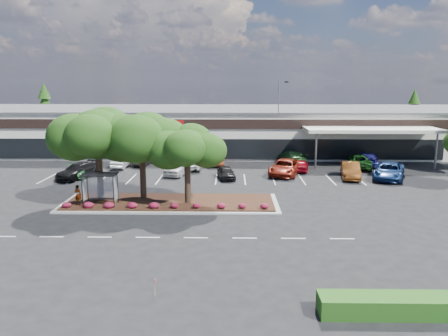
{
  "coord_description": "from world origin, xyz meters",
  "views": [
    {
      "loc": [
        3.16,
        -31.26,
        10.14
      ],
      "look_at": [
        2.45,
        6.55,
        2.6
      ],
      "focal_mm": 35.0,
      "sensor_mm": 36.0,
      "label": 1
    }
  ],
  "objects_px": {
    "survey_stake": "(155,285)",
    "car_1": "(78,171)",
    "car_0": "(76,171)",
    "light_pole": "(279,126)"
  },
  "relations": [
    {
      "from": "light_pole",
      "to": "car_1",
      "type": "relative_size",
      "value": 1.88
    },
    {
      "from": "car_0",
      "to": "car_1",
      "type": "relative_size",
      "value": 0.79
    },
    {
      "from": "survey_stake",
      "to": "car_0",
      "type": "xyz_separation_m",
      "value": [
        -13.07,
        26.29,
        0.12
      ]
    },
    {
      "from": "car_0",
      "to": "car_1",
      "type": "xyz_separation_m",
      "value": [
        0.37,
        -0.45,
        0.08
      ]
    },
    {
      "from": "survey_stake",
      "to": "car_1",
      "type": "height_order",
      "value": "car_1"
    },
    {
      "from": "survey_stake",
      "to": "car_1",
      "type": "distance_m",
      "value": 28.8
    },
    {
      "from": "survey_stake",
      "to": "car_0",
      "type": "height_order",
      "value": "car_0"
    },
    {
      "from": "car_1",
      "to": "light_pole",
      "type": "bearing_deg",
      "value": 50.02
    },
    {
      "from": "light_pole",
      "to": "car_1",
      "type": "height_order",
      "value": "light_pole"
    },
    {
      "from": "survey_stake",
      "to": "car_1",
      "type": "relative_size",
      "value": 0.17
    }
  ]
}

